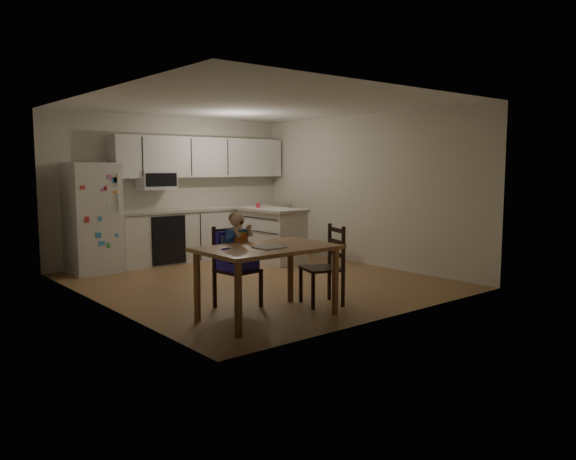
% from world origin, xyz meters
% --- Properties ---
extents(room, '(4.52, 5.01, 2.51)m').
position_xyz_m(room, '(0.00, 0.48, 1.25)').
color(room, olive).
rests_on(room, ground).
extents(refrigerator, '(0.72, 0.70, 1.70)m').
position_xyz_m(refrigerator, '(-1.55, 2.15, 0.85)').
color(refrigerator, silver).
rests_on(refrigerator, ground).
extents(kitchen_run, '(3.37, 0.62, 2.15)m').
position_xyz_m(kitchen_run, '(0.50, 2.24, 0.88)').
color(kitchen_run, silver).
rests_on(kitchen_run, ground).
extents(kitchen_island, '(0.66, 1.25, 0.93)m').
position_xyz_m(kitchen_island, '(1.19, 1.16, 0.47)').
color(kitchen_island, silver).
rests_on(kitchen_island, ground).
extents(red_cup, '(0.07, 0.07, 0.09)m').
position_xyz_m(red_cup, '(1.07, 1.40, 0.97)').
color(red_cup, red).
rests_on(red_cup, kitchen_island).
extents(dining_table, '(1.47, 0.94, 0.79)m').
position_xyz_m(dining_table, '(-1.07, -1.66, 0.68)').
color(dining_table, brown).
rests_on(dining_table, ground).
extents(napkin, '(0.29, 0.25, 0.01)m').
position_xyz_m(napkin, '(-1.12, -1.76, 0.79)').
color(napkin, '#B8B8BD').
rests_on(napkin, dining_table).
extents(toddler_spoon, '(0.12, 0.06, 0.02)m').
position_xyz_m(toddler_spoon, '(-1.54, -1.55, 0.79)').
color(toddler_spoon, '#2B1EC7').
rests_on(toddler_spoon, dining_table).
extents(chair_booster, '(0.47, 0.47, 1.12)m').
position_xyz_m(chair_booster, '(-1.08, -1.04, 0.68)').
color(chair_booster, black).
rests_on(chair_booster, ground).
extents(chair_side, '(0.53, 0.53, 0.95)m').
position_xyz_m(chair_side, '(-0.13, -1.64, 0.54)').
color(chair_side, black).
rests_on(chair_side, ground).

